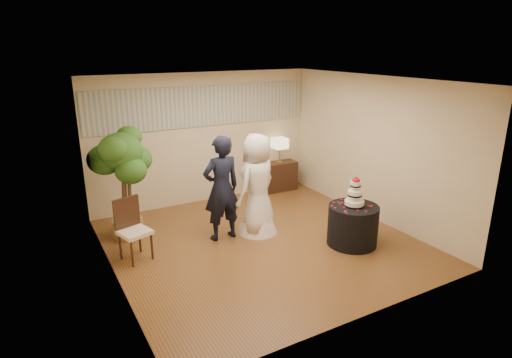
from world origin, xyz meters
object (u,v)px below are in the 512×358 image
console (279,176)px  cake_table (353,225)px  side_chair (135,230)px  groom (222,188)px  bride (257,184)px  ficus_tree (124,184)px  wedding_cake (355,192)px  table_lamp (280,150)px

console → cake_table: bearing=-96.4°
cake_table → side_chair: (-3.43, 1.28, 0.15)m
groom → side_chair: groom is taller
bride → cake_table: bearing=109.6°
ficus_tree → side_chair: ficus_tree is taller
bride → cake_table: (1.19, -1.25, -0.58)m
groom → ficus_tree: (-1.47, 0.89, 0.07)m
groom → bride: 0.68m
cake_table → wedding_cake: wedding_cake is taller
cake_table → ficus_tree: 4.06m
groom → side_chair: 1.62m
side_chair → ficus_tree: bearing=67.9°
bride → ficus_tree: 2.36m
table_lamp → ficus_tree: size_ratio=0.29×
console → side_chair: (-3.86, -1.79, 0.16)m
bride → side_chair: 2.27m
cake_table → ficus_tree: size_ratio=0.43×
wedding_cake → side_chair: bearing=159.5°
wedding_cake → console: bearing=81.9°
side_chair → bride: bearing=-17.6°
bride → console: (1.63, 1.82, -0.59)m
groom → cake_table: groom is taller
cake_table → table_lamp: 3.17m
groom → cake_table: size_ratio=2.19×
console → table_lamp: size_ratio=1.43×
groom → bride: (0.67, -0.08, -0.01)m
table_lamp → side_chair: bearing=-155.1°
bride → table_lamp: bride is taller
bride → ficus_tree: size_ratio=0.92×
cake_table → table_lamp: (0.44, 3.07, 0.63)m
cake_table → side_chair: size_ratio=0.85×
bride → cake_table: 1.82m
cake_table → table_lamp: table_lamp is taller
bride → console: 2.51m
wedding_cake → ficus_tree: ficus_tree is taller
bride → wedding_cake: (1.19, -1.25, 0.04)m
cake_table → side_chair: 3.66m
wedding_cake → table_lamp: (0.44, 3.07, 0.01)m
cake_table → console: 3.11m
bride → wedding_cake: size_ratio=3.55×
console → side_chair: 4.26m
console → table_lamp: (0.00, 0.00, 0.63)m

